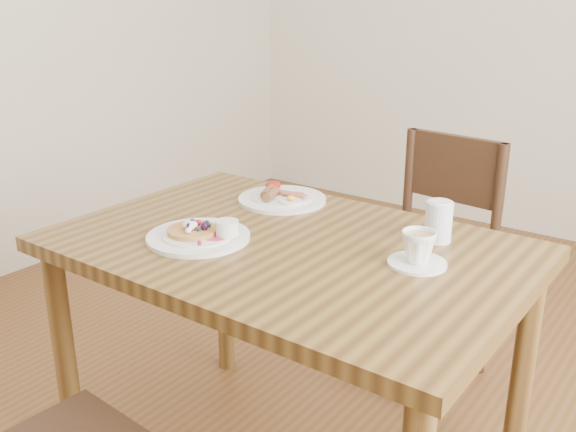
{
  "coord_description": "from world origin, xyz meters",
  "views": [
    {
      "loc": [
        0.91,
        -1.24,
        1.36
      ],
      "look_at": [
        0.0,
        0.0,
        0.82
      ],
      "focal_mm": 40.0,
      "sensor_mm": 36.0,
      "label": 1
    }
  ],
  "objects_px": {
    "teacup_saucer": "(418,250)",
    "water_glass": "(439,222)",
    "chair_far": "(430,248)",
    "dining_table": "(288,276)",
    "pancake_plate": "(201,234)",
    "breakfast_plate": "(281,198)"
  },
  "relations": [
    {
      "from": "breakfast_plate",
      "to": "teacup_saucer",
      "type": "xyz_separation_m",
      "value": [
        0.55,
        -0.2,
        0.03
      ]
    },
    {
      "from": "dining_table",
      "to": "chair_far",
      "type": "relative_size",
      "value": 1.36
    },
    {
      "from": "dining_table",
      "to": "pancake_plate",
      "type": "distance_m",
      "value": 0.25
    },
    {
      "from": "pancake_plate",
      "to": "teacup_saucer",
      "type": "xyz_separation_m",
      "value": [
        0.53,
        0.18,
        0.02
      ]
    },
    {
      "from": "chair_far",
      "to": "teacup_saucer",
      "type": "distance_m",
      "value": 0.81
    },
    {
      "from": "teacup_saucer",
      "to": "water_glass",
      "type": "relative_size",
      "value": 1.32
    },
    {
      "from": "chair_far",
      "to": "water_glass",
      "type": "bearing_deg",
      "value": 120.8
    },
    {
      "from": "chair_far",
      "to": "breakfast_plate",
      "type": "distance_m",
      "value": 0.64
    },
    {
      "from": "breakfast_plate",
      "to": "teacup_saucer",
      "type": "height_order",
      "value": "teacup_saucer"
    },
    {
      "from": "dining_table",
      "to": "pancake_plate",
      "type": "xyz_separation_m",
      "value": [
        -0.19,
        -0.12,
        0.11
      ]
    },
    {
      "from": "pancake_plate",
      "to": "breakfast_plate",
      "type": "relative_size",
      "value": 1.0
    },
    {
      "from": "chair_far",
      "to": "water_glass",
      "type": "height_order",
      "value": "chair_far"
    },
    {
      "from": "teacup_saucer",
      "to": "breakfast_plate",
      "type": "bearing_deg",
      "value": 160.27
    },
    {
      "from": "chair_far",
      "to": "teacup_saucer",
      "type": "bearing_deg",
      "value": 117.14
    },
    {
      "from": "pancake_plate",
      "to": "chair_far",
      "type": "bearing_deg",
      "value": 73.94
    },
    {
      "from": "dining_table",
      "to": "pancake_plate",
      "type": "height_order",
      "value": "pancake_plate"
    },
    {
      "from": "dining_table",
      "to": "water_glass",
      "type": "distance_m",
      "value": 0.42
    },
    {
      "from": "dining_table",
      "to": "breakfast_plate",
      "type": "bearing_deg",
      "value": 130.05
    },
    {
      "from": "chair_far",
      "to": "pancake_plate",
      "type": "distance_m",
      "value": 0.97
    },
    {
      "from": "dining_table",
      "to": "chair_far",
      "type": "distance_m",
      "value": 0.79
    },
    {
      "from": "dining_table",
      "to": "teacup_saucer",
      "type": "bearing_deg",
      "value": 10.34
    },
    {
      "from": "teacup_saucer",
      "to": "pancake_plate",
      "type": "bearing_deg",
      "value": -160.86
    }
  ]
}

